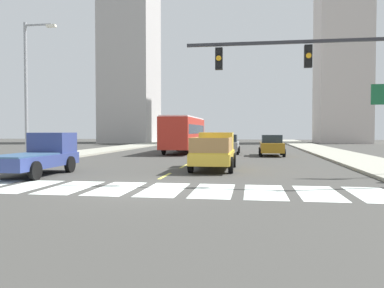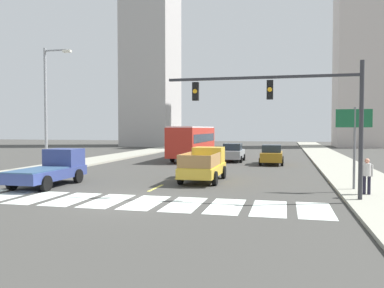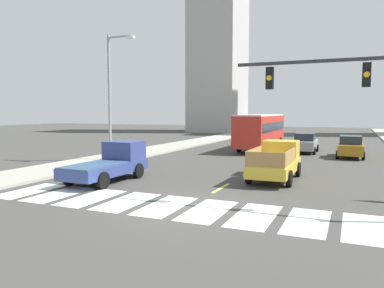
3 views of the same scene
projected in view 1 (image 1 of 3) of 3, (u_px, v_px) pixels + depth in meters
The scene contains 28 objects.
ground_plane at pixel (140, 189), 13.62m from camera, with size 160.00×160.00×0.00m, color #3F3E3A.
sidewalk_right at pixel (346, 157), 29.72m from camera, with size 3.90×110.00×0.15m, color #9C9B8C.
sidewalk_left at pixel (74, 154), 33.09m from camera, with size 3.90×110.00×0.15m, color #9C9B8C.
crosswalk_stripe_2 at pixel (27, 186), 14.28m from camera, with size 1.35×3.29×0.01m, color silver.
crosswalk_stripe_3 at pixel (71, 187), 14.02m from camera, with size 1.35×3.29×0.01m, color silver.
crosswalk_stripe_4 at pixel (116, 188), 13.76m from camera, with size 1.35×3.29×0.01m, color silver.
crosswalk_stripe_5 at pixel (164, 189), 13.49m from camera, with size 1.35×3.29×0.01m, color silver.
crosswalk_stripe_6 at pixel (213, 191), 13.23m from camera, with size 1.35×3.29×0.01m, color silver.
crosswalk_stripe_7 at pixel (265, 192), 12.97m from camera, with size 1.35×3.29×0.01m, color silver.
crosswalk_stripe_8 at pixel (318, 193), 12.71m from camera, with size 1.35×3.29×0.01m, color silver.
crosswalk_stripe_9 at pixel (374, 194), 12.45m from camera, with size 1.35×3.29×0.01m, color silver.
lane_dash_0 at pixel (165, 176), 17.58m from camera, with size 0.16×2.40×0.01m, color #D5CE51.
lane_dash_1 at pixel (184, 166), 22.51m from camera, with size 0.16×2.40×0.01m, color #D5CE51.
lane_dash_2 at pixel (196, 160), 27.45m from camera, with size 0.16×2.40×0.01m, color #D5CE51.
lane_dash_3 at pixel (205, 155), 32.39m from camera, with size 0.16×2.40×0.01m, color #D5CE51.
lane_dash_4 at pixel (211, 152), 37.33m from camera, with size 0.16×2.40×0.01m, color #D5CE51.
lane_dash_5 at pixel (215, 150), 42.27m from camera, with size 0.16×2.40×0.01m, color #D5CE51.
lane_dash_6 at pixel (219, 148), 47.21m from camera, with size 0.16×2.40×0.01m, color #D5CE51.
lane_dash_7 at pixel (222, 146), 52.15m from camera, with size 0.16×2.40×0.01m, color #D5CE51.
pickup_stakebed at pixel (214, 152), 20.76m from camera, with size 2.18×5.20×1.96m.
pickup_dark at pixel (40, 155), 18.16m from camera, with size 2.18×5.20×1.96m.
city_bus at pixel (184, 132), 36.17m from camera, with size 2.72×10.80×3.32m.
sedan_mid at pixel (228, 144), 34.54m from camera, with size 2.02×4.40×1.72m.
sedan_near_left at pixel (272, 145), 31.72m from camera, with size 2.02×4.40×1.72m.
traffic_signal_gantry at pixel (338, 74), 14.40m from camera, with size 8.48×0.27×6.00m.
streetlight_left at pixel (28, 85), 24.90m from camera, with size 2.20×0.28×9.00m.
tower_tall_centre at pixel (342, 24), 65.16m from camera, with size 8.20×8.74×40.10m, color beige.
block_mid_left at pixel (130, 52), 67.10m from camera, with size 8.45×10.29×31.51m, color #A9A5A2.
Camera 1 is at (3.87, -13.13, 2.05)m, focal length 36.27 mm.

